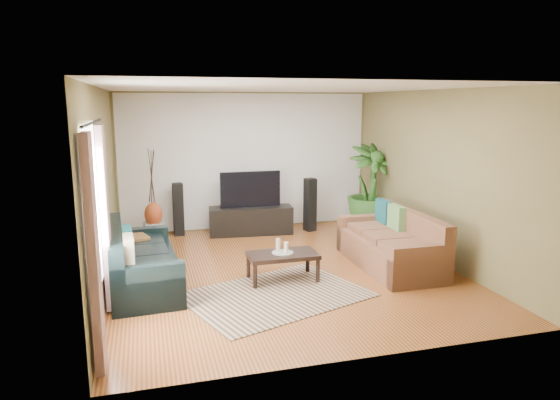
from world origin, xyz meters
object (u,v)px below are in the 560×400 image
object	(u,v)px
tv_stand	(251,220)
side_table	(128,254)
speaker_left	(178,209)
vase	(153,214)
sofa_left	(143,256)
sofa_right	(389,239)
potted_plant	(371,189)
coffee_table	(283,267)
television	(250,189)
speaker_right	(310,205)
pedestal	(154,232)

from	to	relation	value
tv_stand	side_table	xyz separation A→B (m)	(-2.22, -1.70, 0.01)
speaker_left	vase	size ratio (longest dim) A/B	2.28
sofa_left	tv_stand	distance (m)	3.10
sofa_left	side_table	world-z (taller)	sofa_left
sofa_right	speaker_left	distance (m)	4.06
tv_stand	potted_plant	xyz separation A→B (m)	(2.27, -0.49, 0.60)
coffee_table	television	bearing A→B (deg)	88.18
side_table	speaker_right	bearing A→B (deg)	25.70
tv_stand	vase	xyz separation A→B (m)	(-1.82, -0.05, 0.24)
tv_stand	potted_plant	world-z (taller)	potted_plant
coffee_table	speaker_right	world-z (taller)	speaker_right
sofa_right	coffee_table	size ratio (longest dim) A/B	2.10
sofa_left	tv_stand	size ratio (longest dim) A/B	1.29
speaker_right	pedestal	distance (m)	3.02
tv_stand	pedestal	bearing A→B (deg)	-173.27
television	side_table	size ratio (longest dim) A/B	2.09
coffee_table	tv_stand	distance (m)	2.64
television	vase	world-z (taller)	television
vase	side_table	size ratio (longest dim) A/B	0.80
vase	coffee_table	bearing A→B (deg)	-56.43
sofa_right	speaker_left	world-z (taller)	speaker_left
coffee_table	potted_plant	size ratio (longest dim) A/B	0.57
coffee_table	speaker_left	bearing A→B (deg)	113.69
sofa_right	tv_stand	xyz separation A→B (m)	(-1.66, 2.46, -0.16)
speaker_right	pedestal	size ratio (longest dim) A/B	3.03
sofa_right	potted_plant	bearing A→B (deg)	163.28
vase	potted_plant	bearing A→B (deg)	-6.21
vase	sofa_left	bearing A→B (deg)	-94.69
speaker_right	side_table	world-z (taller)	speaker_right
speaker_right	potted_plant	size ratio (longest dim) A/B	0.61
sofa_left	tv_stand	world-z (taller)	sofa_left
speaker_right	vase	distance (m)	3.00
vase	tv_stand	bearing A→B (deg)	1.51
sofa_right	vase	distance (m)	4.23
sofa_right	potted_plant	xyz separation A→B (m)	(0.61, 1.97, 0.43)
tv_stand	pedestal	distance (m)	1.82
speaker_left	side_table	world-z (taller)	speaker_left
tv_stand	speaker_right	bearing A→B (deg)	2.27
speaker_right	coffee_table	bearing A→B (deg)	-130.60
coffee_table	sofa_left	bearing A→B (deg)	171.91
television	potted_plant	distance (m)	2.33
television	potted_plant	size ratio (longest dim) A/B	0.68
sofa_right	coffee_table	distance (m)	1.78
speaker_right	pedestal	xyz separation A→B (m)	(-3.00, 0.01, -0.35)
sofa_left	sofa_right	size ratio (longest dim) A/B	0.99
potted_plant	sofa_right	bearing A→B (deg)	-107.23
speaker_right	side_table	size ratio (longest dim) A/B	1.88
speaker_left	vase	world-z (taller)	speaker_left
tv_stand	vase	size ratio (longest dim) A/B	3.59
sofa_right	television	distance (m)	3.02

